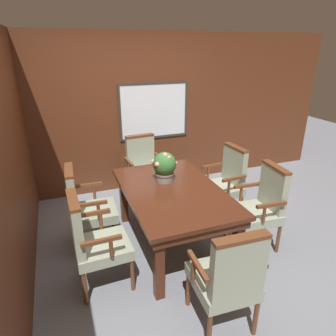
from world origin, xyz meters
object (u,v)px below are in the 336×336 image
(chair_right_near, at_px, (261,205))
(potted_plant, at_px, (164,166))
(dining_table, at_px, (173,197))
(chair_left_far, at_px, (86,205))
(chair_right_far, at_px, (225,180))
(chair_head_far, at_px, (144,167))
(chair_left_near, at_px, (93,240))
(chair_head_near, at_px, (228,277))

(chair_right_near, bearing_deg, potted_plant, -117.12)
(dining_table, relative_size, potted_plant, 4.47)
(chair_left_far, distance_m, chair_right_far, 1.85)
(chair_right_far, bearing_deg, chair_head_far, -138.48)
(chair_right_far, xyz_separation_m, potted_plant, (-0.93, -0.13, 0.39))
(dining_table, xyz_separation_m, chair_right_far, (0.92, 0.38, -0.11))
(chair_left_far, height_order, chair_left_near, same)
(potted_plant, bearing_deg, chair_left_near, -147.41)
(chair_left_far, height_order, chair_right_near, same)
(dining_table, relative_size, chair_head_far, 1.65)
(chair_head_far, relative_size, potted_plant, 2.71)
(chair_head_near, distance_m, chair_right_near, 1.31)
(dining_table, distance_m, chair_left_far, 1.00)
(chair_right_far, relative_size, potted_plant, 2.71)
(chair_left_far, distance_m, chair_head_far, 1.31)
(chair_right_far, relative_size, chair_head_far, 1.00)
(dining_table, distance_m, chair_left_near, 1.01)
(chair_right_far, bearing_deg, chair_left_far, -93.52)
(chair_head_near, bearing_deg, potted_plant, -86.98)
(chair_right_near, relative_size, chair_left_near, 1.00)
(chair_left_near, bearing_deg, chair_head_far, -32.76)
(chair_head_far, height_order, potted_plant, potted_plant)
(chair_left_far, bearing_deg, chair_head_far, -44.23)
(chair_left_far, xyz_separation_m, chair_right_far, (1.85, 0.03, 0.00))
(chair_right_near, bearing_deg, chair_left_near, -85.45)
(chair_head_far, distance_m, potted_plant, 1.07)
(chair_right_far, distance_m, chair_head_far, 1.25)
(dining_table, height_order, chair_head_near, chair_head_near)
(chair_left_near, height_order, potted_plant, potted_plant)
(chair_head_far, distance_m, chair_left_near, 1.86)
(dining_table, distance_m, chair_head_near, 1.23)
(chair_left_near, xyz_separation_m, potted_plant, (0.93, 0.60, 0.39))
(chair_head_far, bearing_deg, chair_head_near, -95.13)
(dining_table, height_order, potted_plant, potted_plant)
(chair_right_far, relative_size, chair_right_near, 1.00)
(chair_head_far, distance_m, chair_head_near, 2.47)
(dining_table, height_order, chair_left_far, chair_left_far)
(chair_right_far, distance_m, potted_plant, 1.02)
(chair_left_far, xyz_separation_m, chair_right_near, (1.89, -0.70, 0.00))
(chair_left_near, bearing_deg, dining_table, -71.25)
(dining_table, bearing_deg, chair_right_near, -20.06)
(dining_table, xyz_separation_m, chair_head_far, (0.02, 1.25, -0.11))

